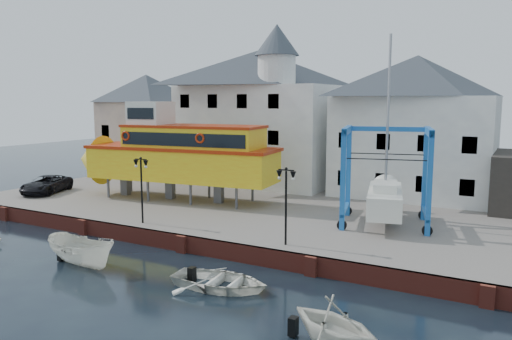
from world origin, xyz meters
The scene contains 13 objects.
ground centered at (0.00, 0.00, 0.00)m, with size 140.00×140.00×0.00m, color black.
hardstanding centered at (0.00, 11.00, 0.50)m, with size 44.00×22.00×1.00m, color slate.
quay_wall centered at (0.00, 0.10, 0.50)m, with size 44.00×0.47×1.00m.
building_pink centered at (-18.00, 18.00, 6.15)m, with size 8.00×7.00×10.30m.
building_white_main centered at (-4.87, 18.39, 7.34)m, with size 14.00×8.30×14.00m.
building_white_right centered at (9.00, 19.00, 6.60)m, with size 12.00×8.00×11.20m.
lamp_post_left centered at (-4.00, 1.20, 4.17)m, with size 1.12×0.32×4.20m.
lamp_post_right centered at (6.00, 1.20, 4.17)m, with size 1.12×0.32×4.20m.
tour_boat centered at (-7.35, 8.26, 4.57)m, with size 17.77×6.13×7.58m.
travel_lift centered at (9.34, 8.79, 2.96)m, with size 6.28×7.96×11.65m.
van centered at (-18.03, 5.24, 1.72)m, with size 2.38×5.15×1.43m, color black.
motorboat_a centered at (-3.19, -4.47, 0.00)m, with size 1.78×4.72×1.82m, color white.
motorboat_b centered at (4.92, -3.63, 0.00)m, with size 3.35×4.68×0.97m, color white.
Camera 1 is at (17.10, -22.31, 8.71)m, focal length 35.00 mm.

